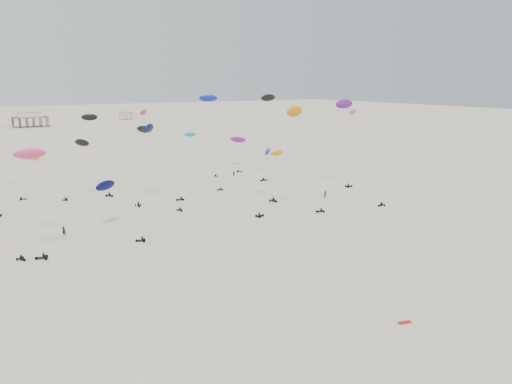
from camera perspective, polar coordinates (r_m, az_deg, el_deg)
ground_plane at (r=202.95m, az=-16.42°, el=3.99°), size 900.00×900.00×0.00m
pavilion_main at (r=347.89m, az=-24.40°, el=7.47°), size 21.00×13.00×9.80m
pavilion_small at (r=391.21m, az=-14.62°, el=8.51°), size 9.00×7.00×8.00m
rig_0 at (r=87.92m, az=-24.59°, el=2.37°), size 6.24×3.47×18.35m
rig_2 at (r=121.93m, az=12.20°, el=5.04°), size 3.65×12.83×22.72m
rig_3 at (r=118.21m, az=-13.04°, el=3.53°), size 5.26×4.84×22.28m
rig_4 at (r=135.32m, az=-17.81°, el=5.44°), size 4.57×12.96×20.94m
rig_5 at (r=155.35m, az=-6.86°, el=5.50°), size 7.25×10.52×14.54m
rig_6 at (r=168.73m, az=-2.06°, el=5.72°), size 8.88×13.99×13.63m
rig_9 at (r=95.40m, az=-23.99°, el=0.66°), size 4.20×16.11×18.95m
rig_10 at (r=147.20m, az=1.29°, el=8.99°), size 8.00×6.39×25.04m
rig_11 at (r=107.48m, az=1.45°, el=1.09°), size 8.04×3.44×14.02m
rig_12 at (r=132.23m, az=-5.31°, el=9.32°), size 5.26×5.78×25.31m
rig_13 at (r=126.12m, az=-11.66°, el=5.09°), size 8.01×12.76×18.90m
rig_14 at (r=138.19m, az=10.11°, el=8.57°), size 5.88×4.73×23.85m
rig_16 at (r=130.51m, az=-19.57°, el=4.29°), size 8.25×5.52×14.78m
rig_17 at (r=109.36m, az=4.84°, el=7.58°), size 8.17×7.20×23.39m
rig_18 at (r=121.71m, az=1.58°, el=2.68°), size 3.86×8.08×12.52m
rig_19 at (r=120.81m, az=-11.69°, el=6.08°), size 4.52×16.92×21.18m
rig_20 at (r=101.25m, az=-16.31°, el=-0.11°), size 6.30×16.19×15.01m
spectator_0 at (r=101.14m, az=-21.07°, el=-4.66°), size 0.94×0.82×2.15m
spectator_1 at (r=125.94m, az=7.94°, el=-0.62°), size 1.03×0.64×2.02m
spectator_3 at (r=152.90m, az=-2.55°, el=1.82°), size 0.86×0.71×2.04m
grounded_kite_b at (r=64.67m, az=16.61°, el=-14.13°), size 1.91×1.06×0.07m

